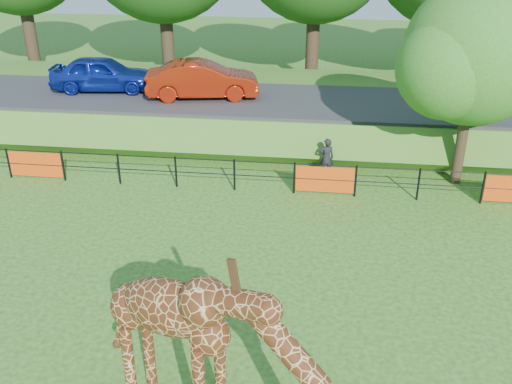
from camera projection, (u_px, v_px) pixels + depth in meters
ground at (174, 350)px, 12.09m from camera, size 90.00×90.00×0.00m
giraffe at (216, 361)px, 9.42m from camera, size 4.62×2.68×3.34m
perimeter_fence at (234, 175)px, 19.00m from camera, size 28.07×0.10×1.10m
embankment at (261, 106)px, 25.66m from camera, size 40.00×9.00×1.30m
road at (257, 100)px, 24.01m from camera, size 40.00×5.00×0.12m
car_blue at (102, 74)px, 24.81m from camera, size 4.59×2.26×1.51m
car_red at (203, 80)px, 23.80m from camera, size 4.88×2.44×1.54m
visitor at (326, 158)px, 19.91m from camera, size 0.58×0.45×1.43m
tree_east at (478, 58)px, 17.98m from camera, size 5.40×4.71×6.76m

